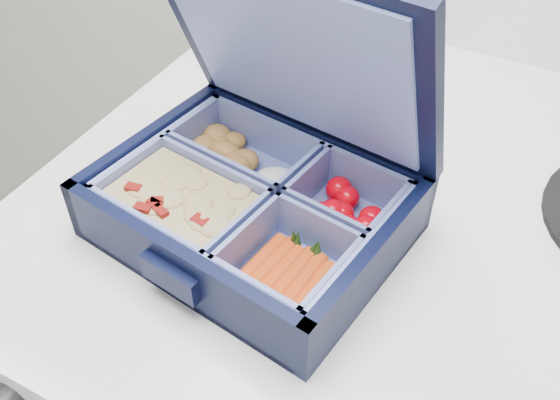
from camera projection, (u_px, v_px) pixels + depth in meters
The scene contains 3 objects.
bento_box at pixel (252, 207), 0.52m from camera, with size 0.24×0.19×0.06m, color black, non-canonical shape.
burner_grate_rear at pixel (350, 31), 0.79m from camera, with size 0.17×0.17×0.02m, color black.
fork at pixel (331, 146), 0.63m from camera, with size 0.02×0.16×0.01m, color #A8A8AD, non-canonical shape.
Camera 1 is at (0.12, 1.20, 1.39)m, focal length 40.00 mm.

